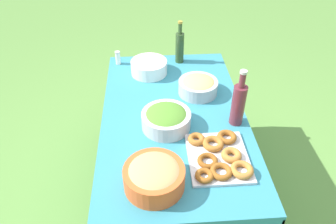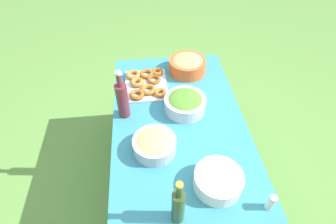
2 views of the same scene
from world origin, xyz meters
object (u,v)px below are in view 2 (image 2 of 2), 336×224
at_px(plate_stack, 218,181).
at_px(donut_platter, 146,84).
at_px(salad_bowl, 185,103).
at_px(olive_oil_bottle, 178,206).
at_px(bread_bowl, 187,64).
at_px(wine_bottle, 122,99).
at_px(pasta_bowl, 154,144).

bearing_deg(plate_stack, donut_platter, -158.76).
height_order(salad_bowl, plate_stack, salad_bowl).
xyz_separation_m(plate_stack, olive_oil_bottle, (0.15, -0.23, 0.08)).
bearing_deg(bread_bowl, wine_bottle, -48.74).
distance_m(salad_bowl, donut_platter, 0.38).
bearing_deg(donut_platter, bread_bowl, 113.27).
relative_size(plate_stack, wine_bottle, 0.73).
bearing_deg(wine_bottle, pasta_bowl, 29.83).
relative_size(donut_platter, wine_bottle, 1.08).
bearing_deg(pasta_bowl, donut_platter, -177.58).
height_order(donut_platter, plate_stack, plate_stack).
xyz_separation_m(wine_bottle, bread_bowl, (-0.43, 0.49, -0.07)).
xyz_separation_m(salad_bowl, olive_oil_bottle, (0.74, -0.15, 0.07)).
xyz_separation_m(salad_bowl, wine_bottle, (0.01, -0.41, 0.08)).
xyz_separation_m(donut_platter, wine_bottle, (0.29, -0.15, 0.12)).
xyz_separation_m(pasta_bowl, olive_oil_bottle, (0.42, 0.08, 0.07)).
bearing_deg(wine_bottle, bread_bowl, 131.26).
height_order(donut_platter, olive_oil_bottle, olive_oil_bottle).
bearing_deg(pasta_bowl, olive_oil_bottle, 10.95).
distance_m(salad_bowl, pasta_bowl, 0.40).
height_order(olive_oil_bottle, wine_bottle, wine_bottle).
height_order(wine_bottle, bread_bowl, wine_bottle).
bearing_deg(pasta_bowl, bread_bowl, 157.23).
bearing_deg(pasta_bowl, plate_stack, 49.24).
distance_m(pasta_bowl, plate_stack, 0.41).
distance_m(pasta_bowl, wine_bottle, 0.37).
distance_m(wine_bottle, bread_bowl, 0.66).
bearing_deg(bread_bowl, pasta_bowl, -22.77).
height_order(pasta_bowl, plate_stack, pasta_bowl).
bearing_deg(salad_bowl, olive_oil_bottle, -11.32).
distance_m(donut_platter, bread_bowl, 0.37).
distance_m(plate_stack, wine_bottle, 0.77).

